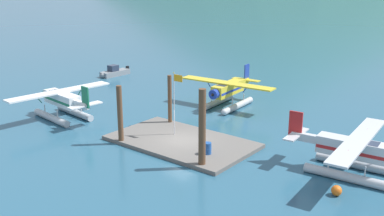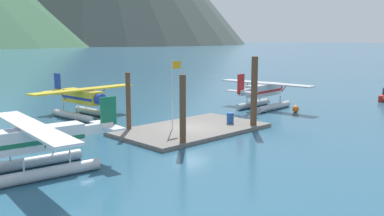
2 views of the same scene
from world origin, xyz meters
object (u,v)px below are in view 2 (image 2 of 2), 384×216
object	(u,v)px
fuel_drum	(230,118)
seaplane_silver_stbd_fwd	(264,93)
seaplane_white_port_aft	(38,145)
flagpole	(173,85)
seaplane_yellow_bow_left	(83,100)
mooring_buoy	(296,109)

from	to	relation	value
fuel_drum	seaplane_silver_stbd_fwd	size ratio (longest dim) A/B	0.08
seaplane_white_port_aft	fuel_drum	bearing A→B (deg)	2.80
flagpole	seaplane_yellow_bow_left	world-z (taller)	flagpole
flagpole	seaplane_white_port_aft	world-z (taller)	flagpole
seaplane_yellow_bow_left	seaplane_white_port_aft	size ratio (longest dim) A/B	1.00
seaplane_silver_stbd_fwd	seaplane_white_port_aft	bearing A→B (deg)	-170.24
flagpole	seaplane_white_port_aft	size ratio (longest dim) A/B	0.51
fuel_drum	mooring_buoy	distance (m)	9.94
seaplane_yellow_bow_left	seaplane_white_port_aft	bearing A→B (deg)	-127.92
flagpole	seaplane_yellow_bow_left	distance (m)	10.86
seaplane_yellow_bow_left	fuel_drum	bearing A→B (deg)	-62.10
mooring_buoy	seaplane_white_port_aft	distance (m)	26.65
seaplane_silver_stbd_fwd	seaplane_yellow_bow_left	distance (m)	18.20
mooring_buoy	flagpole	bearing A→B (deg)	173.44
mooring_buoy	seaplane_yellow_bow_left	size ratio (longest dim) A/B	0.06
seaplane_silver_stbd_fwd	fuel_drum	bearing A→B (deg)	-158.86
flagpole	seaplane_silver_stbd_fwd	bearing A→B (deg)	7.74
fuel_drum	seaplane_white_port_aft	distance (m)	16.72
seaplane_silver_stbd_fwd	seaplane_white_port_aft	size ratio (longest dim) A/B	1.00
flagpole	mooring_buoy	world-z (taller)	flagpole
seaplane_white_port_aft	flagpole	bearing A→B (deg)	12.11
mooring_buoy	seaplane_yellow_bow_left	world-z (taller)	seaplane_yellow_bow_left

